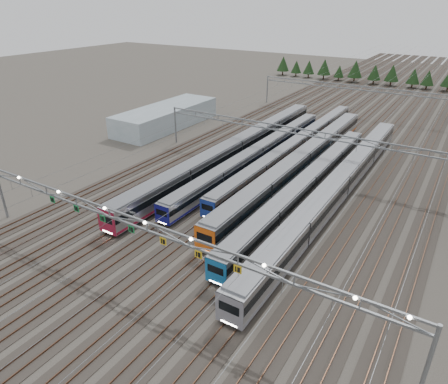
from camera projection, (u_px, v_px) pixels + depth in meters
The scene contains 13 objects.
ground at pixel (152, 282), 45.46m from camera, with size 400.00×400.00×0.00m, color #47423A.
track_bed at pixel (372, 99), 120.98m from camera, with size 54.00×260.00×5.42m.
train_a at pixel (235, 149), 78.40m from camera, with size 3.15×67.27×4.11m.
train_b at pixel (257, 155), 76.86m from camera, with size 2.59×56.60×3.36m.
train_c at pixel (296, 146), 81.14m from camera, with size 2.60×64.18×3.38m.
train_d at pixel (302, 161), 72.73m from camera, with size 3.08×62.56×4.02m.
train_e at pixel (307, 185), 64.02m from camera, with size 2.79×53.91×3.63m.
train_f at pixel (339, 185), 63.46m from camera, with size 3.09×67.40×4.03m.
gantry_near at pixel (146, 229), 42.28m from camera, with size 56.36×0.61×8.08m.
gantry_mid at pixel (295, 136), 73.13m from camera, with size 56.36×0.36×8.00m.
gantry_far at pixel (361, 92), 107.41m from camera, with size 56.36×0.36×8.00m.
west_shed at pixel (166, 117), 99.47m from camera, with size 10.00×30.00×4.94m, color #93A9B0.
treeline at pixel (384, 73), 146.27m from camera, with size 87.50×5.60×7.02m.
Camera 1 is at (26.26, -26.48, 29.10)m, focal length 32.00 mm.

